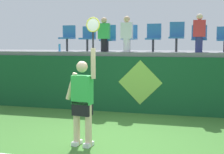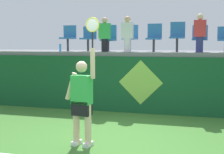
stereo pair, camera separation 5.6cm
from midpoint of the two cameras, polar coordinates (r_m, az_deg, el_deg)
ground_plane at (r=6.77m, az=-0.31°, el=-11.27°), size 40.00×40.00×0.00m
court_back_wall at (r=9.37m, az=4.54°, el=-1.36°), size 12.57×0.20×1.63m
spectator_platform at (r=10.59m, az=5.94°, el=4.21°), size 12.57×2.72×0.12m
tennis_player at (r=6.31m, az=-5.03°, el=-3.82°), size 0.75×0.31×2.49m
water_bottle at (r=10.21m, az=-8.94°, el=5.11°), size 0.06×0.06×0.24m
stadium_chair_0 at (r=10.79m, az=-7.50°, el=7.11°), size 0.44×0.42×0.84m
stadium_chair_1 at (r=10.53m, az=-3.97°, el=7.05°), size 0.44×0.42×0.80m
stadium_chair_2 at (r=10.33m, az=-0.40°, el=7.01°), size 0.44×0.42×0.84m
stadium_chair_3 at (r=10.16m, az=3.41°, el=7.13°), size 0.44×0.42×0.83m
stadium_chair_4 at (r=10.03m, az=7.59°, el=7.14°), size 0.44×0.42×0.86m
stadium_chair_5 at (r=9.96m, az=11.59°, el=7.26°), size 0.44×0.42×0.90m
stadium_chair_6 at (r=9.93m, az=15.35°, el=6.78°), size 0.44×0.42×0.79m
spectator_0 at (r=9.75m, az=2.89°, el=7.67°), size 0.34×0.20×1.06m
spectator_1 at (r=9.49m, az=15.36°, el=7.57°), size 0.34×0.20×1.08m
spectator_2 at (r=9.90m, az=-1.13°, el=7.55°), size 0.34×0.20×1.03m
wall_signage_mount at (r=9.38m, az=5.18°, el=-6.39°), size 1.27×0.01×1.53m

